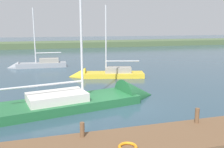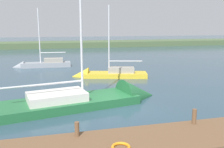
{
  "view_description": "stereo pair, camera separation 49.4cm",
  "coord_description": "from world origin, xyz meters",
  "px_view_note": "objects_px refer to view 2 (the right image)",
  "views": [
    {
      "loc": [
        4.25,
        13.53,
        4.7
      ],
      "look_at": [
        0.26,
        -0.43,
        1.87
      ],
      "focal_mm": 39.43,
      "sensor_mm": 36.0,
      "label": 1
    },
    {
      "loc": [
        3.77,
        13.65,
        4.7
      ],
      "look_at": [
        0.26,
        -0.43,
        1.87
      ],
      "focal_mm": 39.43,
      "sensor_mm": 36.0,
      "label": 2
    }
  ],
  "objects_px": {
    "life_ring_buoy": "(121,147)",
    "sailboat_near_dock": "(104,76)",
    "mooring_post_far": "(77,129)",
    "sailboat_behind_pier": "(97,102)",
    "mooring_post_near": "(194,116)",
    "sailboat_mid_channel": "(41,66)"
  },
  "relations": [
    {
      "from": "life_ring_buoy",
      "to": "sailboat_behind_pier",
      "type": "distance_m",
      "value": 7.1
    },
    {
      "from": "sailboat_near_dock",
      "to": "life_ring_buoy",
      "type": "bearing_deg",
      "value": 94.47
    },
    {
      "from": "mooring_post_near",
      "to": "life_ring_buoy",
      "type": "distance_m",
      "value": 3.84
    },
    {
      "from": "mooring_post_far",
      "to": "sailboat_behind_pier",
      "type": "xyz_separation_m",
      "value": [
        -1.8,
        -5.74,
        -0.82
      ]
    },
    {
      "from": "sailboat_mid_channel",
      "to": "sailboat_behind_pier",
      "type": "bearing_deg",
      "value": 106.12
    },
    {
      "from": "mooring_post_near",
      "to": "sailboat_mid_channel",
      "type": "relative_size",
      "value": 0.09
    },
    {
      "from": "mooring_post_near",
      "to": "life_ring_buoy",
      "type": "height_order",
      "value": "mooring_post_near"
    },
    {
      "from": "mooring_post_far",
      "to": "life_ring_buoy",
      "type": "xyz_separation_m",
      "value": [
        -1.33,
        1.32,
        -0.23
      ]
    },
    {
      "from": "mooring_post_far",
      "to": "life_ring_buoy",
      "type": "relative_size",
      "value": 0.85
    },
    {
      "from": "mooring_post_far",
      "to": "sailboat_near_dock",
      "type": "bearing_deg",
      "value": -106.46
    },
    {
      "from": "life_ring_buoy",
      "to": "sailboat_near_dock",
      "type": "distance_m",
      "value": 15.03
    },
    {
      "from": "life_ring_buoy",
      "to": "sailboat_behind_pier",
      "type": "height_order",
      "value": "sailboat_behind_pier"
    },
    {
      "from": "mooring_post_near",
      "to": "sailboat_mid_channel",
      "type": "height_order",
      "value": "sailboat_mid_channel"
    },
    {
      "from": "mooring_post_near",
      "to": "mooring_post_far",
      "type": "bearing_deg",
      "value": 0.0
    },
    {
      "from": "mooring_post_far",
      "to": "sailboat_behind_pier",
      "type": "bearing_deg",
      "value": -107.41
    },
    {
      "from": "sailboat_mid_channel",
      "to": "sailboat_near_dock",
      "type": "bearing_deg",
      "value": 131.04
    },
    {
      "from": "mooring_post_far",
      "to": "life_ring_buoy",
      "type": "bearing_deg",
      "value": 135.32
    },
    {
      "from": "mooring_post_near",
      "to": "sailboat_behind_pier",
      "type": "distance_m",
      "value": 6.6
    },
    {
      "from": "life_ring_buoy",
      "to": "mooring_post_near",
      "type": "bearing_deg",
      "value": -159.87
    },
    {
      "from": "sailboat_near_dock",
      "to": "sailboat_mid_channel",
      "type": "height_order",
      "value": "sailboat_mid_channel"
    },
    {
      "from": "life_ring_buoy",
      "to": "sailboat_near_dock",
      "type": "height_order",
      "value": "sailboat_near_dock"
    },
    {
      "from": "sailboat_behind_pier",
      "to": "sailboat_mid_channel",
      "type": "height_order",
      "value": "sailboat_behind_pier"
    }
  ]
}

